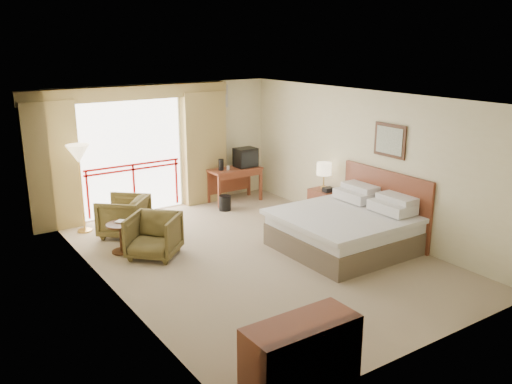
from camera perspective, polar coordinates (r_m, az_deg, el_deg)
floor at (r=9.38m, az=0.05°, el=-6.74°), size 7.00×7.00×0.00m
ceiling at (r=8.71m, az=0.05°, el=9.90°), size 7.00×7.00×0.00m
wall_back at (r=11.94m, az=-9.43°, el=4.75°), size 5.00×0.00×5.00m
wall_front at (r=6.49m, az=17.71°, el=-5.25°), size 5.00×0.00×5.00m
wall_left at (r=7.88m, az=-15.20°, el=-1.34°), size 0.00×7.00×7.00m
wall_right at (r=10.51m, az=11.43°, el=3.16°), size 0.00×7.00×7.00m
balcony_door at (r=11.65m, az=-12.93°, el=3.54°), size 2.40×0.00×2.40m
balcony_railing at (r=11.72m, az=-12.78°, el=1.67°), size 2.09×0.03×1.02m
curtain_left at (r=11.05m, az=-20.68°, el=2.52°), size 1.00×0.26×2.50m
curtain_right at (r=12.20m, az=-5.48°, el=4.65°), size 1.00×0.26×2.50m
valance at (r=11.35m, az=-13.17°, el=10.12°), size 4.40×0.22×0.28m
hvac_vent at (r=12.36m, az=-4.03°, el=9.99°), size 0.50×0.04×0.50m
bed at (r=9.69m, az=9.43°, el=-3.82°), size 2.13×2.06×0.97m
headboard at (r=10.26m, az=13.43°, el=-1.32°), size 0.06×2.10×1.30m
framed_art at (r=9.99m, az=13.91°, el=5.28°), size 0.04×0.72×0.60m
nightstand at (r=11.11m, az=7.21°, el=-1.40°), size 0.49×0.57×0.66m
table_lamp at (r=10.95m, az=7.18°, el=2.38°), size 0.30×0.30×0.53m
phone at (r=10.87m, az=7.60°, el=0.25°), size 0.20×0.16×0.09m
desk at (r=12.34m, az=-2.40°, el=1.78°), size 1.19×0.58×0.78m
tv at (r=12.36m, az=-1.09°, el=3.65°), size 0.48×0.38×0.43m
coffee_maker at (r=12.05m, az=-3.70°, el=2.87°), size 0.13×0.13×0.26m
cup at (r=12.10m, az=-2.96°, el=2.55°), size 0.08×0.08×0.10m
wastebasket at (r=11.78m, az=-3.29°, el=-1.16°), size 0.32×0.32×0.33m
armchair_far at (r=10.63m, az=-13.62°, el=-4.44°), size 1.16×1.16×0.76m
armchair_near at (r=9.53m, az=-10.60°, el=-6.66°), size 1.14×1.14×0.75m
side_table at (r=9.69m, az=-14.05°, el=-4.20°), size 0.48×0.48×0.53m
book at (r=9.63m, az=-14.11°, el=-3.25°), size 0.27×0.28×0.02m
floor_lamp at (r=10.66m, az=-18.20°, el=3.49°), size 0.43×0.43×1.70m
dresser at (r=5.88m, az=4.80°, el=-17.04°), size 1.24×0.53×0.83m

